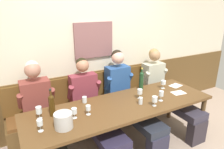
% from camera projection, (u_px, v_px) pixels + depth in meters
% --- Properties ---
extents(room_wall_back, '(6.80, 0.12, 2.80)m').
position_uv_depth(room_wall_back, '(93.00, 45.00, 3.39)').
color(room_wall_back, beige).
rests_on(room_wall_back, ground).
extents(wood_wainscot_panel, '(6.80, 0.03, 0.96)m').
position_uv_depth(wood_wainscot_panel, '(96.00, 97.00, 3.65)').
color(wood_wainscot_panel, brown).
rests_on(wood_wainscot_panel, ground).
extents(wall_bench, '(2.96, 0.42, 0.94)m').
position_uv_depth(wall_bench, '(101.00, 112.00, 3.54)').
color(wall_bench, brown).
rests_on(wall_bench, ground).
extents(dining_table, '(2.66, 0.84, 0.74)m').
position_uv_depth(dining_table, '(122.00, 109.00, 2.83)').
color(dining_table, brown).
rests_on(dining_table, ground).
extents(person_center_right_seat, '(0.50, 1.29, 1.33)m').
position_uv_depth(person_center_right_seat, '(42.00, 116.00, 2.67)').
color(person_center_right_seat, '#333634').
rests_on(person_center_right_seat, ground).
extents(person_center_left_seat, '(0.53, 1.28, 1.28)m').
position_uv_depth(person_center_left_seat, '(93.00, 109.00, 2.97)').
color(person_center_left_seat, '#242938').
rests_on(person_center_left_seat, ground).
extents(person_right_seat, '(0.49, 1.29, 1.34)m').
position_uv_depth(person_right_seat, '(127.00, 96.00, 3.27)').
color(person_right_seat, '#29283A').
rests_on(person_right_seat, ground).
extents(person_left_seat, '(0.50, 1.28, 1.28)m').
position_uv_depth(person_left_seat, '(165.00, 89.00, 3.62)').
color(person_left_seat, '#2D272F').
rests_on(person_left_seat, ground).
extents(ice_bucket, '(0.21, 0.21, 0.18)m').
position_uv_depth(ice_bucket, '(63.00, 121.00, 2.26)').
color(ice_bucket, '#B8B9B7').
rests_on(ice_bucket, dining_table).
extents(wine_bottle_green_tall, '(0.07, 0.07, 0.36)m').
position_uv_depth(wine_bottle_green_tall, '(52.00, 104.00, 2.48)').
color(wine_bottle_green_tall, '#3F290C').
rests_on(wine_bottle_green_tall, dining_table).
extents(wine_bottle_clear_water, '(0.07, 0.07, 0.36)m').
position_uv_depth(wine_bottle_clear_water, '(141.00, 80.00, 3.26)').
color(wine_bottle_clear_water, '#1D4223').
rests_on(wine_bottle_clear_water, dining_table).
extents(wine_glass_center_front, '(0.08, 0.08, 0.13)m').
position_uv_depth(wine_glass_center_front, '(163.00, 83.00, 3.32)').
color(wine_glass_center_front, silver).
rests_on(wine_glass_center_front, dining_table).
extents(wine_glass_right_end, '(0.07, 0.07, 0.16)m').
position_uv_depth(wine_glass_right_end, '(39.00, 111.00, 2.43)').
color(wine_glass_right_end, silver).
rests_on(wine_glass_right_end, dining_table).
extents(wine_glass_near_bucket, '(0.07, 0.07, 0.14)m').
position_uv_depth(wine_glass_near_bucket, '(155.00, 100.00, 2.75)').
color(wine_glass_near_bucket, silver).
rests_on(wine_glass_near_bucket, dining_table).
extents(wine_glass_center_rear, '(0.06, 0.06, 0.14)m').
position_uv_depth(wine_glass_center_rear, '(40.00, 123.00, 2.19)').
color(wine_glass_center_rear, silver).
rests_on(wine_glass_center_rear, dining_table).
extents(wine_glass_by_bottle, '(0.07, 0.07, 0.13)m').
position_uv_depth(wine_glass_by_bottle, '(74.00, 111.00, 2.45)').
color(wine_glass_by_bottle, silver).
rests_on(wine_glass_by_bottle, dining_table).
extents(wine_glass_mid_right, '(0.07, 0.07, 0.15)m').
position_uv_depth(wine_glass_mid_right, '(161.00, 94.00, 2.89)').
color(wine_glass_mid_right, silver).
rests_on(wine_glass_mid_right, dining_table).
extents(wine_glass_left_end, '(0.07, 0.07, 0.15)m').
position_uv_depth(wine_glass_left_end, '(140.00, 92.00, 2.96)').
color(wine_glass_left_end, silver).
rests_on(wine_glass_left_end, dining_table).
extents(wine_glass_mid_left, '(0.06, 0.06, 0.12)m').
position_uv_depth(wine_glass_mid_left, '(88.00, 108.00, 2.53)').
color(wine_glass_mid_left, silver).
rests_on(wine_glass_mid_left, dining_table).
extents(water_tumbler_center, '(0.06, 0.06, 0.10)m').
position_uv_depth(water_tumbler_center, '(141.00, 101.00, 2.81)').
color(water_tumbler_center, silver).
rests_on(water_tumbler_center, dining_table).
extents(water_tumbler_right, '(0.07, 0.07, 0.08)m').
position_uv_depth(water_tumbler_right, '(85.00, 100.00, 2.86)').
color(water_tumbler_right, silver).
rests_on(water_tumbler_right, dining_table).
extents(tasting_sheet_left_guest, '(0.23, 0.17, 0.00)m').
position_uv_depth(tasting_sheet_left_guest, '(178.00, 93.00, 3.18)').
color(tasting_sheet_left_guest, white).
rests_on(tasting_sheet_left_guest, dining_table).
extents(tasting_sheet_right_guest, '(0.23, 0.18, 0.00)m').
position_uv_depth(tasting_sheet_right_guest, '(176.00, 86.00, 3.45)').
color(tasting_sheet_right_guest, white).
rests_on(tasting_sheet_right_guest, dining_table).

